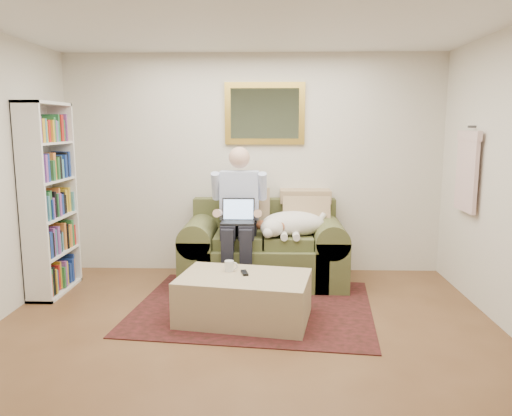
{
  "coord_description": "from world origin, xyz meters",
  "views": [
    {
      "loc": [
        0.23,
        -3.48,
        1.76
      ],
      "look_at": [
        0.07,
        1.41,
        0.95
      ],
      "focal_mm": 35.0,
      "sensor_mm": 36.0,
      "label": 1
    }
  ],
  "objects_px": {
    "laptop": "(238,216)",
    "bookshelf": "(49,199)",
    "sleeping_dog": "(293,224)",
    "seated_man": "(239,218)",
    "ottoman": "(244,298)",
    "sofa": "(264,255)",
    "coffee_mug": "(229,266)"
  },
  "relations": [
    {
      "from": "laptop",
      "to": "bookshelf",
      "type": "distance_m",
      "value": 1.98
    },
    {
      "from": "sleeping_dog",
      "to": "bookshelf",
      "type": "relative_size",
      "value": 0.37
    },
    {
      "from": "seated_man",
      "to": "ottoman",
      "type": "relative_size",
      "value": 1.33
    },
    {
      "from": "laptop",
      "to": "bookshelf",
      "type": "relative_size",
      "value": 0.18
    },
    {
      "from": "sofa",
      "to": "ottoman",
      "type": "distance_m",
      "value": 1.16
    },
    {
      "from": "seated_man",
      "to": "laptop",
      "type": "bearing_deg",
      "value": -90.0
    },
    {
      "from": "sofa",
      "to": "ottoman",
      "type": "height_order",
      "value": "sofa"
    },
    {
      "from": "bookshelf",
      "to": "coffee_mug",
      "type": "bearing_deg",
      "value": -17.26
    },
    {
      "from": "coffee_mug",
      "to": "bookshelf",
      "type": "relative_size",
      "value": 0.05
    },
    {
      "from": "sofa",
      "to": "laptop",
      "type": "relative_size",
      "value": 5.15
    },
    {
      "from": "seated_man",
      "to": "bookshelf",
      "type": "height_order",
      "value": "bookshelf"
    },
    {
      "from": "seated_man",
      "to": "bookshelf",
      "type": "bearing_deg",
      "value": -173.02
    },
    {
      "from": "sofa",
      "to": "coffee_mug",
      "type": "relative_size",
      "value": 18.18
    },
    {
      "from": "seated_man",
      "to": "ottoman",
      "type": "distance_m",
      "value": 1.13
    },
    {
      "from": "laptop",
      "to": "bookshelf",
      "type": "xyz_separation_m",
      "value": [
        -1.96,
        -0.17,
        0.2
      ]
    },
    {
      "from": "bookshelf",
      "to": "seated_man",
      "type": "bearing_deg",
      "value": 6.98
    },
    {
      "from": "sleeping_dog",
      "to": "ottoman",
      "type": "relative_size",
      "value": 0.65
    },
    {
      "from": "sofa",
      "to": "sleeping_dog",
      "type": "distance_m",
      "value": 0.51
    },
    {
      "from": "sofa",
      "to": "bookshelf",
      "type": "xyz_separation_m",
      "value": [
        -2.24,
        -0.41,
        0.69
      ]
    },
    {
      "from": "sofa",
      "to": "laptop",
      "type": "height_order",
      "value": "laptop"
    },
    {
      "from": "ottoman",
      "to": "coffee_mug",
      "type": "relative_size",
      "value": 11.54
    },
    {
      "from": "sofa",
      "to": "ottoman",
      "type": "xyz_separation_m",
      "value": [
        -0.16,
        -1.15,
        -0.1
      ]
    },
    {
      "from": "laptop",
      "to": "sleeping_dog",
      "type": "height_order",
      "value": "laptop"
    },
    {
      "from": "seated_man",
      "to": "laptop",
      "type": "height_order",
      "value": "seated_man"
    },
    {
      "from": "sofa",
      "to": "ottoman",
      "type": "relative_size",
      "value": 1.58
    },
    {
      "from": "ottoman",
      "to": "laptop",
      "type": "bearing_deg",
      "value": 97.17
    },
    {
      "from": "laptop",
      "to": "ottoman",
      "type": "bearing_deg",
      "value": -82.83
    },
    {
      "from": "sofa",
      "to": "bookshelf",
      "type": "bearing_deg",
      "value": -169.68
    },
    {
      "from": "sleeping_dog",
      "to": "coffee_mug",
      "type": "xyz_separation_m",
      "value": [
        -0.63,
        -0.92,
        -0.23
      ]
    },
    {
      "from": "laptop",
      "to": "ottoman",
      "type": "relative_size",
      "value": 0.31
    },
    {
      "from": "sofa",
      "to": "seated_man",
      "type": "bearing_deg",
      "value": -148.55
    },
    {
      "from": "ottoman",
      "to": "coffee_mug",
      "type": "xyz_separation_m",
      "value": [
        -0.15,
        0.14,
        0.26
      ]
    }
  ]
}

